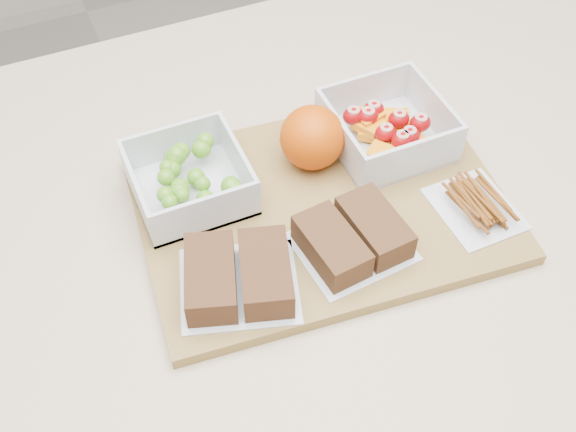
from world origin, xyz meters
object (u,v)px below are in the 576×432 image
grape_container (190,179)px  fruit_container (387,129)px  orange (312,138)px  sandwich_bag_center (353,237)px  sandwich_bag_left (238,276)px  cutting_board (321,207)px  pretzel_bag (477,203)px

grape_container → fruit_container: fruit_container is taller
orange → sandwich_bag_center: 0.14m
orange → sandwich_bag_center: size_ratio=0.61×
grape_container → orange: size_ratio=1.64×
grape_container → sandwich_bag_left: size_ratio=0.85×
cutting_board → pretzel_bag: size_ratio=3.99×
fruit_container → pretzel_bag: size_ratio=1.29×
sandwich_bag_center → orange: bearing=84.0°
sandwich_bag_left → pretzel_bag: size_ratio=1.43×
sandwich_bag_left → grape_container: bearing=91.3°
fruit_container → sandwich_bag_left: fruit_container is taller
fruit_container → sandwich_bag_center: (-0.11, -0.13, -0.00)m
fruit_container → sandwich_bag_left: bearing=-151.9°
orange → sandwich_bag_left: (-0.15, -0.14, -0.02)m
grape_container → sandwich_bag_center: grape_container is taller
pretzel_bag → cutting_board: bearing=153.3°
grape_container → fruit_container: size_ratio=0.95×
cutting_board → orange: bearing=80.2°
fruit_container → pretzel_bag: (0.04, -0.14, -0.01)m
orange → pretzel_bag: 0.21m
orange → pretzel_bag: size_ratio=0.74×
grape_container → sandwich_bag_center: bearing=-47.5°
sandwich_bag_center → sandwich_bag_left: bearing=179.6°
fruit_container → pretzel_bag: bearing=-73.0°
cutting_board → pretzel_bag: bearing=-21.3°
fruit_container → orange: bearing=175.7°
orange → cutting_board: bearing=-105.2°
cutting_board → sandwich_bag_center: size_ratio=3.29×
grape_container → sandwich_bag_left: (0.00, -0.15, -0.00)m
sandwich_bag_left → sandwich_bag_center: bearing=-0.4°
cutting_board → orange: orange is taller
orange → pretzel_bag: (0.14, -0.15, -0.03)m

